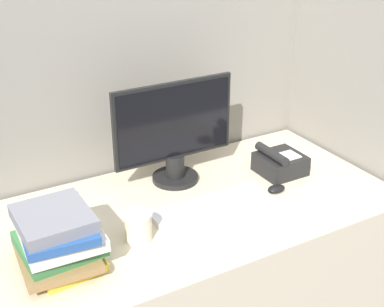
{
  "coord_description": "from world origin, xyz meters",
  "views": [
    {
      "loc": [
        -0.84,
        -1.08,
        1.75
      ],
      "look_at": [
        0.02,
        0.42,
        0.92
      ],
      "focal_mm": 50.0,
      "sensor_mm": 36.0,
      "label": 1
    }
  ],
  "objects_px": {
    "desk_telephone": "(280,163)",
    "coffee_cup": "(138,226)",
    "keyboard": "(213,208)",
    "mouse": "(276,189)",
    "book_stack": "(58,237)",
    "monitor": "(174,134)"
  },
  "relations": [
    {
      "from": "desk_telephone",
      "to": "coffee_cup",
      "type": "bearing_deg",
      "value": -168.28
    },
    {
      "from": "keyboard",
      "to": "coffee_cup",
      "type": "height_order",
      "value": "coffee_cup"
    },
    {
      "from": "keyboard",
      "to": "mouse",
      "type": "xyz_separation_m",
      "value": [
        0.28,
        -0.01,
        0.0
      ]
    },
    {
      "from": "keyboard",
      "to": "book_stack",
      "type": "distance_m",
      "value": 0.58
    },
    {
      "from": "monitor",
      "to": "keyboard",
      "type": "distance_m",
      "value": 0.33
    },
    {
      "from": "mouse",
      "to": "desk_telephone",
      "type": "distance_m",
      "value": 0.16
    },
    {
      "from": "mouse",
      "to": "keyboard",
      "type": "bearing_deg",
      "value": 178.36
    },
    {
      "from": "mouse",
      "to": "desk_telephone",
      "type": "xyz_separation_m",
      "value": [
        0.11,
        0.12,
        0.03
      ]
    },
    {
      "from": "coffee_cup",
      "to": "monitor",
      "type": "bearing_deg",
      "value": 45.57
    },
    {
      "from": "coffee_cup",
      "to": "book_stack",
      "type": "bearing_deg",
      "value": 179.28
    },
    {
      "from": "mouse",
      "to": "coffee_cup",
      "type": "relative_size",
      "value": 0.74
    },
    {
      "from": "keyboard",
      "to": "mouse",
      "type": "distance_m",
      "value": 0.28
    },
    {
      "from": "coffee_cup",
      "to": "desk_telephone",
      "type": "height_order",
      "value": "desk_telephone"
    },
    {
      "from": "keyboard",
      "to": "desk_telephone",
      "type": "bearing_deg",
      "value": 16.14
    },
    {
      "from": "book_stack",
      "to": "desk_telephone",
      "type": "distance_m",
      "value": 0.97
    },
    {
      "from": "desk_telephone",
      "to": "monitor",
      "type": "bearing_deg",
      "value": 158.31
    },
    {
      "from": "keyboard",
      "to": "book_stack",
      "type": "bearing_deg",
      "value": -177.13
    },
    {
      "from": "monitor",
      "to": "coffee_cup",
      "type": "height_order",
      "value": "monitor"
    },
    {
      "from": "mouse",
      "to": "book_stack",
      "type": "bearing_deg",
      "value": -178.62
    },
    {
      "from": "coffee_cup",
      "to": "desk_telephone",
      "type": "bearing_deg",
      "value": 11.72
    },
    {
      "from": "mouse",
      "to": "desk_telephone",
      "type": "height_order",
      "value": "desk_telephone"
    },
    {
      "from": "keyboard",
      "to": "coffee_cup",
      "type": "xyz_separation_m",
      "value": [
        -0.31,
        -0.03,
        0.04
      ]
    }
  ]
}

